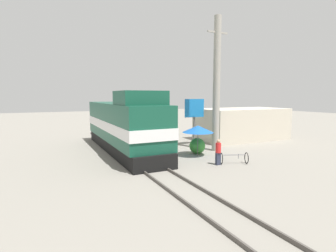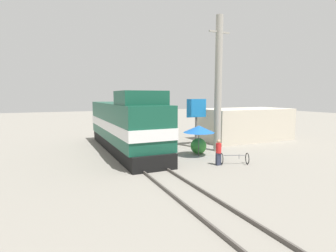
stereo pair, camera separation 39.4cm
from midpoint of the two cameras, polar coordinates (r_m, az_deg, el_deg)
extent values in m
plane|color=gray|center=(17.79, -7.09, -7.42)|extent=(120.00, 120.00, 0.00)
cube|color=#4C4742|center=(17.56, -9.33, -7.39)|extent=(0.08, 28.51, 0.15)
cube|color=#4C4742|center=(18.01, -4.92, -6.98)|extent=(0.08, 28.51, 0.15)
cube|color=black|center=(20.93, -10.18, -4.06)|extent=(2.74, 13.06, 0.93)
cube|color=#144C38|center=(20.67, -10.28, 1.03)|extent=(2.98, 12.53, 2.80)
cube|color=white|center=(20.70, -10.26, 0.26)|extent=(3.02, 12.66, 0.70)
cube|color=white|center=(15.70, -4.95, -2.94)|extent=(2.53, 1.83, 1.54)
cube|color=#144C38|center=(16.84, -6.79, 6.11)|extent=(2.80, 2.87, 0.88)
cylinder|color=#9E998E|center=(20.63, 9.98, 8.82)|extent=(0.54, 0.54, 10.27)
cube|color=#9E998E|center=(21.15, 10.20, 19.44)|extent=(1.80, 0.12, 0.12)
cylinder|color=#4C4C4C|center=(18.79, 5.90, -3.41)|extent=(0.05, 0.05, 2.08)
cone|color=#1959B2|center=(18.66, 5.93, -0.64)|extent=(2.20, 2.20, 0.50)
cube|color=#595959|center=(22.96, 5.23, -1.12)|extent=(0.12, 0.12, 2.45)
cube|color=#1972BF|center=(22.77, 5.28, 3.90)|extent=(1.89, 0.08, 1.57)
sphere|color=#388C38|center=(19.62, 5.82, -4.33)|extent=(1.18, 1.18, 1.18)
cube|color=#2D3347|center=(16.71, 10.18, -7.04)|extent=(0.30, 0.20, 0.77)
cylinder|color=red|center=(16.56, 10.23, -4.70)|extent=(0.34, 0.34, 0.61)
sphere|color=tan|center=(16.48, 10.26, -3.27)|extent=(0.23, 0.23, 0.23)
torus|color=black|center=(17.42, 16.10, -6.72)|extent=(0.33, 0.68, 0.72)
torus|color=black|center=(16.98, 10.88, -6.92)|extent=(0.33, 0.68, 0.72)
cube|color=slate|center=(17.14, 13.54, -6.15)|extent=(1.28, 0.58, 0.04)
cylinder|color=slate|center=(17.24, 14.44, -6.38)|extent=(0.04, 0.04, 0.30)
cube|color=beige|center=(26.89, 15.35, 0.45)|extent=(8.68, 4.51, 3.05)
camera|label=1|loc=(0.20, -90.71, -0.08)|focal=28.00mm
camera|label=2|loc=(0.20, 89.29, 0.08)|focal=28.00mm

